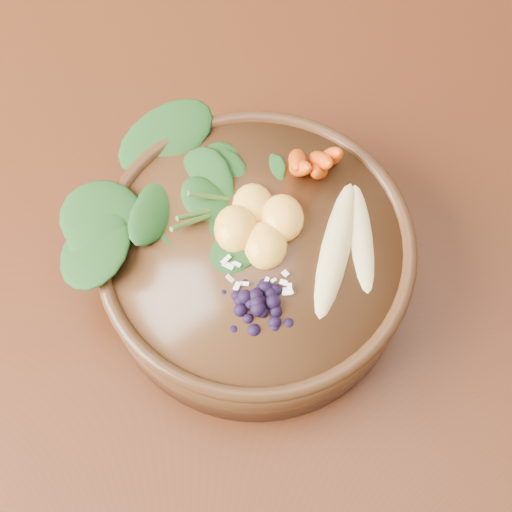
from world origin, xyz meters
TOP-DOWN VIEW (x-y plane):
  - ground at (0.00, 0.00)m, footprint 4.00×4.00m
  - dining_table at (0.00, 0.00)m, footprint 1.60×0.90m
  - stoneware_bowl at (-0.21, -0.14)m, footprint 0.27×0.27m
  - kale_heap at (-0.24, -0.09)m, footprint 0.18×0.16m
  - carrot_cluster at (-0.16, -0.08)m, footprint 0.06×0.06m
  - banana_halves at (-0.13, -0.14)m, footprint 0.06×0.14m
  - mandarin_cluster at (-0.20, -0.13)m, footprint 0.08×0.09m
  - blueberry_pile at (-0.21, -0.19)m, footprint 0.12×0.10m
  - coconut_flakes at (-0.21, -0.16)m, footprint 0.08×0.07m

SIDE VIEW (x-z plane):
  - ground at x=0.00m, z-range 0.00..0.00m
  - dining_table at x=0.00m, z-range 0.28..1.03m
  - stoneware_bowl at x=-0.21m, z-range 0.75..0.82m
  - coconut_flakes at x=-0.21m, z-range 0.82..0.82m
  - banana_halves at x=-0.13m, z-range 0.82..0.84m
  - mandarin_cluster at x=-0.20m, z-range 0.82..0.85m
  - blueberry_pile at x=-0.21m, z-range 0.82..0.85m
  - kale_heap at x=-0.24m, z-range 0.82..0.86m
  - carrot_cluster at x=-0.16m, z-range 0.82..0.89m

